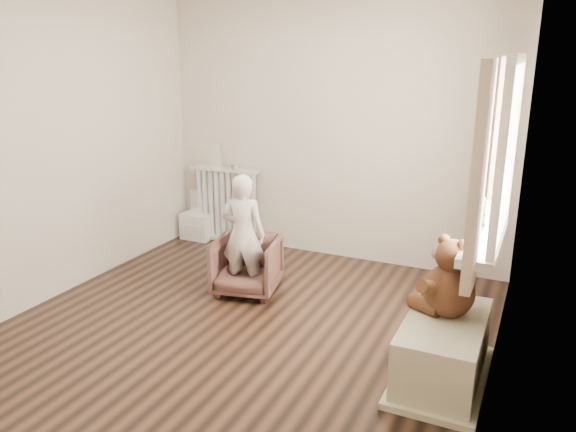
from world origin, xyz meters
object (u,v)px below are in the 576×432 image
at_px(toy_bench, 443,352).
at_px(plush_cat, 489,212).
at_px(toy_vanity, 198,215).
at_px(teddy_bear, 450,280).
at_px(armchair, 247,265).
at_px(radiator, 226,209).
at_px(child, 243,235).

distance_m(toy_bench, plush_cat, 1.02).
xyz_separation_m(toy_vanity, teddy_bear, (3.07, -1.68, 0.40)).
bearing_deg(armchair, radiator, 116.37).
bearing_deg(toy_vanity, toy_bench, -29.74).
distance_m(teddy_bear, plush_cat, 0.65).
bearing_deg(radiator, plush_cat, -22.19).
distance_m(toy_vanity, armchair, 1.64).
bearing_deg(teddy_bear, radiator, 171.75).
xyz_separation_m(armchair, toy_bench, (1.83, -0.68, -0.05)).
xyz_separation_m(radiator, toy_bench, (2.71, -1.78, -0.19)).
relative_size(toy_vanity, toy_bench, 0.60).
xyz_separation_m(child, toy_bench, (1.83, -0.63, -0.35)).
distance_m(radiator, child, 1.46).
bearing_deg(armchair, teddy_bear, -30.27).
height_order(radiator, toy_bench, radiator).
distance_m(child, toy_bench, 1.97).
xyz_separation_m(toy_bench, teddy_bear, (-0.00, 0.08, 0.47)).
distance_m(armchair, teddy_bear, 1.97).
height_order(radiator, toy_vanity, radiator).
bearing_deg(radiator, toy_bench, -33.40).
height_order(child, toy_bench, child).
bearing_deg(radiator, armchair, -51.64).
bearing_deg(plush_cat, toy_vanity, 163.26).
bearing_deg(child, toy_bench, 149.01).
height_order(radiator, armchair, radiator).
bearing_deg(plush_cat, toy_bench, -99.99).
relative_size(radiator, teddy_bear, 1.63).
xyz_separation_m(toy_vanity, armchair, (1.24, -1.07, -0.02)).
bearing_deg(child, radiator, -64.86).
bearing_deg(armchair, plush_cat, -13.67).
distance_m(child, plush_cat, 2.02).
bearing_deg(plush_cat, child, -177.55).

